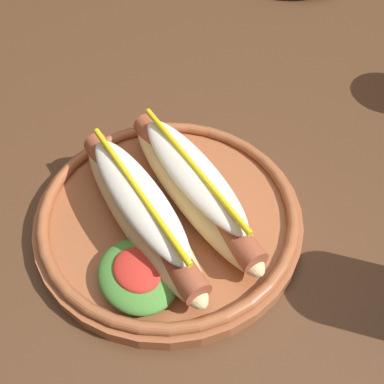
% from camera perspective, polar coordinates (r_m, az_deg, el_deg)
% --- Properties ---
extents(ground_plane, '(8.00, 8.00, 0.00)m').
position_cam_1_polar(ground_plane, '(1.23, 5.30, -19.21)').
color(ground_plane, '#2D2826').
extents(dining_table, '(1.28, 0.91, 0.74)m').
position_cam_1_polar(dining_table, '(0.68, 9.14, 0.67)').
color(dining_table, '#51331E').
rests_on(dining_table, ground_plane).
extents(hot_dog_plate, '(0.28, 0.28, 0.08)m').
position_cam_1_polar(hot_dog_plate, '(0.48, -3.00, -2.24)').
color(hot_dog_plate, '#9E5633').
rests_on(hot_dog_plate, dining_table).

